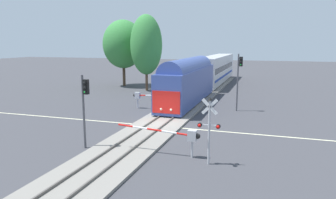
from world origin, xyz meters
name	(u,v)px	position (x,y,z in m)	size (l,w,h in m)	color
ground_plane	(157,126)	(0.00, 0.00, 0.00)	(220.00, 220.00, 0.00)	#3D3D42
road_centre_stripe	(157,126)	(0.00, 0.00, 0.00)	(44.00, 0.20, 0.01)	beige
railway_track	(157,125)	(0.00, 0.00, 0.10)	(4.40, 80.00, 0.32)	gray
commuter_train	(206,73)	(0.00, 21.49, 2.78)	(3.04, 41.11, 5.16)	#384C93
crossing_gate_near	(183,135)	(4.11, -6.62, 1.43)	(5.69, 0.40, 1.84)	#B7B7BC
crossing_signal_mast	(209,124)	(5.94, -7.43, 2.52)	(1.36, 0.44, 4.14)	#B2B2B7
crossing_gate_far	(142,96)	(-4.16, 6.62, 1.42)	(5.50, 0.40, 1.80)	#B7B7BC
traffic_signal_median	(85,100)	(-2.67, -7.09, 3.43)	(0.53, 0.38, 5.11)	#4C4C51
traffic_signal_far_side	(239,73)	(6.10, 8.56, 4.07)	(0.53, 0.38, 6.10)	#4C4C51
pine_left_background	(123,44)	(-14.27, 23.05, 6.99)	(6.77, 6.77, 11.00)	#4C3828
oak_behind_train	(146,45)	(-8.68, 19.33, 6.92)	(4.79, 4.79, 11.41)	brown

